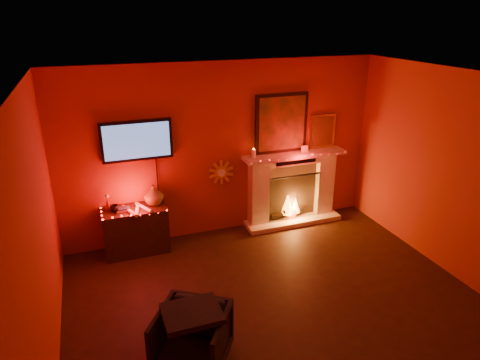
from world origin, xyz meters
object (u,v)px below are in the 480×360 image
Objects in this scene: fireplace at (292,181)px; tv at (137,141)px; armchair at (192,339)px; console_table at (137,227)px; sunburst_clock at (221,172)px.

fireplace reaches higher than tv.
fireplace is 1.76× the size of tv.
tv is 2.95m from armchair.
tv is at bearing 54.96° from console_table.
sunburst_clock is at bearing 175.63° from fireplace.
console_table reaches higher than armchair.
console_table is 1.42× the size of armchair.
sunburst_clock reaches higher than armchair.
tv is at bearing -178.76° from sunburst_clock.
sunburst_clock is (1.25, 0.03, -0.65)m from tv.
fireplace reaches higher than armchair.
armchair is (0.22, -2.44, -0.08)m from console_table.
fireplace is 3.51m from armchair.
sunburst_clock is 1.52m from console_table.
sunburst_clock is (-1.19, 0.09, 0.28)m from fireplace.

